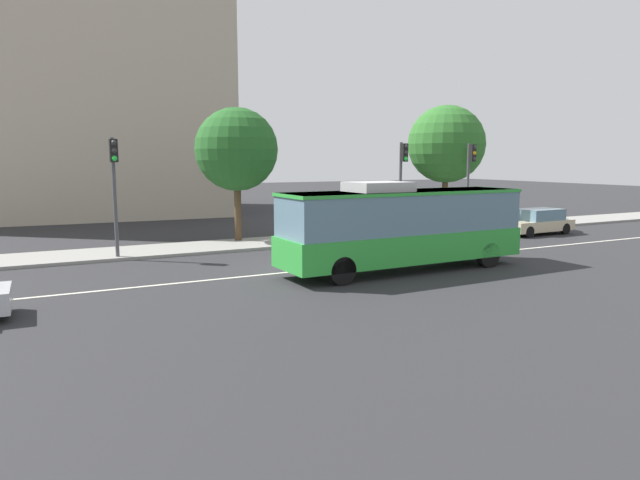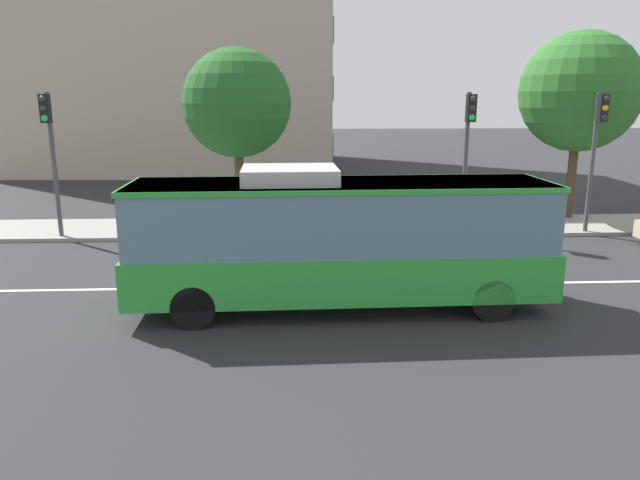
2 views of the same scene
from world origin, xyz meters
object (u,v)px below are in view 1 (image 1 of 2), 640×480
Objects in this scene: sedan_beige at (537,222)px; traffic_light_mid_block at (402,173)px; transit_bus at (403,224)px; street_tree_kerbside_centre at (237,150)px; traffic_light_near_corner at (114,177)px; traffic_light_far_corner at (470,172)px; street_tree_kerbside_left at (446,144)px.

traffic_light_mid_block reaches higher than sedan_beige.
street_tree_kerbside_centre is at bearing 106.66° from transit_bus.
transit_bus is 1.93× the size of traffic_light_mid_block.
transit_bus reaches higher than sedan_beige.
traffic_light_far_corner is at bearing 87.91° from traffic_light_near_corner.
traffic_light_mid_block is at bearing 53.66° from transit_bus.
transit_bus is at bearing 50.26° from traffic_light_near_corner.
street_tree_kerbside_centre is (-13.06, 2.68, 1.22)m from traffic_light_far_corner.
sedan_beige is (13.29, 5.35, -1.09)m from transit_bus.
transit_bus is at bearing -57.60° from traffic_light_far_corner.
street_tree_kerbside_left is 1.10× the size of street_tree_kerbside_centre.
street_tree_kerbside_left is (0.57, 2.85, 1.65)m from traffic_light_far_corner.
sedan_beige is 8.83m from traffic_light_mid_block.
traffic_light_far_corner is at bearing -30.99° from sedan_beige.
traffic_light_near_corner reaches higher than sedan_beige.
traffic_light_mid_block is 4.68m from traffic_light_far_corner.
street_tree_kerbside_centre is at bearing -179.27° from street_tree_kerbside_left.
traffic_light_far_corner is 3.34m from street_tree_kerbside_left.
traffic_light_far_corner is (19.34, -0.17, 0.00)m from traffic_light_near_corner.
traffic_light_far_corner is at bearing -101.31° from street_tree_kerbside_left.
street_tree_kerbside_centre is at bearing -109.54° from traffic_light_mid_block.
transit_bus is 12.37m from traffic_light_far_corner.
traffic_light_near_corner is 0.75× the size of street_tree_kerbside_centre.
traffic_light_near_corner and traffic_light_far_corner have the same top height.
traffic_light_far_corner is (-3.45, 1.93, 2.84)m from sedan_beige.
traffic_light_mid_block reaches higher than transit_bus.
street_tree_kerbside_centre is at bearing -17.29° from sedan_beige.
street_tree_kerbside_centre reaches higher than transit_bus.
sedan_beige is 0.88× the size of traffic_light_near_corner.
transit_bus is 1.93× the size of traffic_light_far_corner.
sedan_beige is at bearing 56.57° from traffic_light_far_corner.
traffic_light_far_corner is at bearing 86.95° from traffic_light_mid_block.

